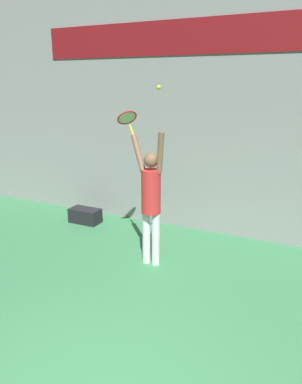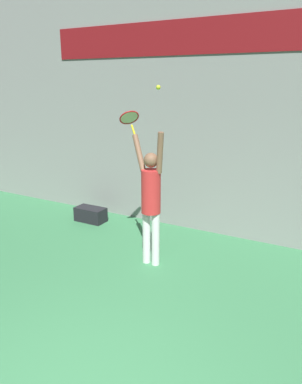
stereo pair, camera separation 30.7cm
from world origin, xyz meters
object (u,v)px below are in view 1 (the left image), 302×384
object	(u,v)px
tennis_player	(151,197)
tennis_ball	(159,87)
tennis_racket	(127,119)
equipment_bag	(85,216)

from	to	relation	value
tennis_player	tennis_ball	size ratio (longest dim) A/B	32.58
tennis_racket	equipment_bag	distance (m)	2.70
tennis_ball	equipment_bag	world-z (taller)	tennis_ball
tennis_ball	equipment_bag	xyz separation A→B (m)	(-2.24, 1.13, -2.66)
tennis_player	tennis_ball	bearing A→B (deg)	-18.56
tennis_racket	equipment_bag	xyz separation A→B (m)	(-1.47, 0.70, -2.16)
tennis_player	equipment_bag	xyz separation A→B (m)	(-2.08, 1.08, -0.99)
tennis_racket	tennis_ball	distance (m)	1.01
tennis_player	tennis_racket	distance (m)	1.37
tennis_player	tennis_racket	bearing A→B (deg)	148.28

